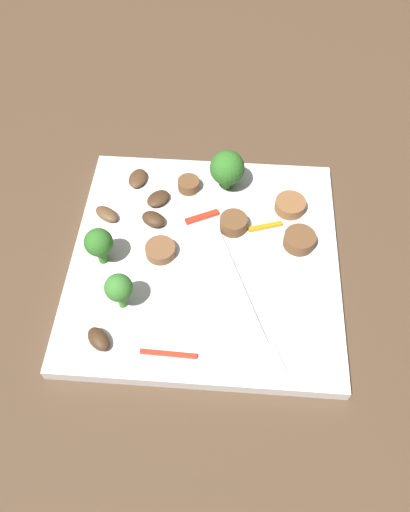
% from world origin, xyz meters
% --- Properties ---
extents(ground_plane, '(1.40, 1.40, 0.00)m').
position_xyz_m(ground_plane, '(0.00, 0.00, 0.00)').
color(ground_plane, '#4C3826').
extents(plate, '(0.29, 0.29, 0.01)m').
position_xyz_m(plate, '(0.00, 0.00, 0.01)').
color(plate, white).
rests_on(plate, ground_plane).
extents(fork, '(0.17, 0.08, 0.00)m').
position_xyz_m(fork, '(0.06, 0.05, 0.02)').
color(fork, silver).
rests_on(fork, plate).
extents(broccoli_floret_0, '(0.04, 0.04, 0.05)m').
position_xyz_m(broccoli_floret_0, '(-0.10, 0.02, 0.05)').
color(broccoli_floret_0, '#347525').
rests_on(broccoli_floret_0, plate).
extents(broccoli_floret_1, '(0.03, 0.03, 0.05)m').
position_xyz_m(broccoli_floret_1, '(0.01, -0.11, 0.05)').
color(broccoli_floret_1, '#347525').
rests_on(broccoli_floret_1, plate).
extents(broccoli_floret_2, '(0.03, 0.03, 0.05)m').
position_xyz_m(broccoli_floret_2, '(0.07, -0.08, 0.05)').
color(broccoli_floret_2, '#408630').
rests_on(broccoli_floret_2, plate).
extents(sausage_slice_0, '(0.04, 0.04, 0.01)m').
position_xyz_m(sausage_slice_0, '(-0.07, 0.09, 0.02)').
color(sausage_slice_0, brown).
rests_on(sausage_slice_0, plate).
extents(sausage_slice_1, '(0.04, 0.04, 0.01)m').
position_xyz_m(sausage_slice_1, '(-0.00, -0.05, 0.02)').
color(sausage_slice_1, brown).
rests_on(sausage_slice_1, plate).
extents(sausage_slice_2, '(0.03, 0.03, 0.01)m').
position_xyz_m(sausage_slice_2, '(-0.10, -0.03, 0.02)').
color(sausage_slice_2, brown).
rests_on(sausage_slice_2, plate).
extents(sausage_slice_3, '(0.04, 0.04, 0.02)m').
position_xyz_m(sausage_slice_3, '(-0.04, 0.03, 0.02)').
color(sausage_slice_3, brown).
rests_on(sausage_slice_3, plate).
extents(sausage_slice_4, '(0.05, 0.05, 0.02)m').
position_xyz_m(sausage_slice_4, '(-0.02, 0.10, 0.02)').
color(sausage_slice_4, brown).
rests_on(sausage_slice_4, plate).
extents(mushroom_0, '(0.03, 0.03, 0.01)m').
position_xyz_m(mushroom_0, '(-0.11, -0.09, 0.02)').
color(mushroom_0, '#4C331E').
rests_on(mushroom_0, plate).
extents(mushroom_1, '(0.04, 0.04, 0.01)m').
position_xyz_m(mushroom_1, '(-0.07, -0.06, 0.02)').
color(mushroom_1, '#422B19').
rests_on(mushroom_1, plate).
extents(mushroom_2, '(0.03, 0.03, 0.01)m').
position_xyz_m(mushroom_2, '(-0.04, -0.06, 0.02)').
color(mushroom_2, '#422B19').
rests_on(mushroom_2, plate).
extents(mushroom_3, '(0.03, 0.04, 0.01)m').
position_xyz_m(mushroom_3, '(-0.05, -0.12, 0.02)').
color(mushroom_3, brown).
rests_on(mushroom_3, plate).
extents(mushroom_4, '(0.03, 0.03, 0.01)m').
position_xyz_m(mushroom_4, '(0.11, -0.10, 0.02)').
color(mushroom_4, '#422B19').
rests_on(mushroom_4, plate).
extents(pepper_strip_0, '(0.01, 0.06, 0.00)m').
position_xyz_m(pepper_strip_0, '(0.12, -0.03, 0.02)').
color(pepper_strip_0, red).
rests_on(pepper_strip_0, plate).
extents(pepper_strip_1, '(0.02, 0.04, 0.00)m').
position_xyz_m(pepper_strip_1, '(-0.05, -0.01, 0.02)').
color(pepper_strip_1, red).
rests_on(pepper_strip_1, plate).
extents(pepper_strip_3, '(0.02, 0.04, 0.00)m').
position_xyz_m(pepper_strip_3, '(-0.04, 0.07, 0.02)').
color(pepper_strip_3, orange).
rests_on(pepper_strip_3, plate).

